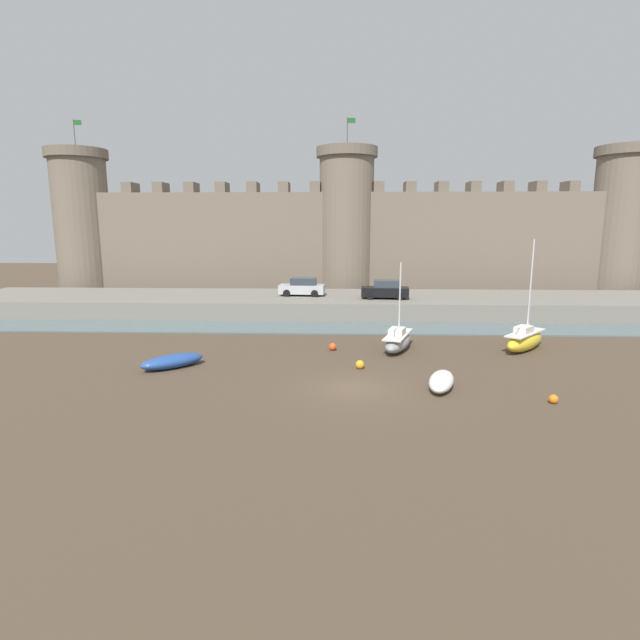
{
  "coord_description": "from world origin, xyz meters",
  "views": [
    {
      "loc": [
        -0.83,
        -23.53,
        7.94
      ],
      "look_at": [
        -1.88,
        4.88,
        2.5
      ],
      "focal_mm": 28.0,
      "sensor_mm": 36.0,
      "label": 1
    }
  ],
  "objects_px": {
    "car_quay_east": "(302,287)",
    "mooring_buoy_near_channel": "(360,365)",
    "rowboat_midflat_right": "(172,361)",
    "rowboat_midflat_left": "(441,381)",
    "car_quay_centre_east": "(385,290)",
    "mooring_buoy_off_centre": "(553,399)",
    "sailboat_near_channel_left": "(525,340)",
    "mooring_buoy_near_shore": "(333,347)",
    "sailboat_near_channel_right": "(398,341)"
  },
  "relations": [
    {
      "from": "mooring_buoy_near_shore",
      "to": "car_quay_centre_east",
      "type": "distance_m",
      "value": 13.47
    },
    {
      "from": "sailboat_near_channel_left",
      "to": "car_quay_centre_east",
      "type": "height_order",
      "value": "sailboat_near_channel_left"
    },
    {
      "from": "sailboat_near_channel_left",
      "to": "car_quay_east",
      "type": "distance_m",
      "value": 20.52
    },
    {
      "from": "car_quay_centre_east",
      "to": "car_quay_east",
      "type": "bearing_deg",
      "value": 168.0
    },
    {
      "from": "car_quay_centre_east",
      "to": "mooring_buoy_near_shore",
      "type": "bearing_deg",
      "value": -109.66
    },
    {
      "from": "mooring_buoy_off_centre",
      "to": "mooring_buoy_near_channel",
      "type": "xyz_separation_m",
      "value": [
        -8.5,
        5.21,
        0.04
      ]
    },
    {
      "from": "mooring_buoy_off_centre",
      "to": "mooring_buoy_near_shore",
      "type": "relative_size",
      "value": 0.86
    },
    {
      "from": "rowboat_midflat_right",
      "to": "mooring_buoy_near_shore",
      "type": "xyz_separation_m",
      "value": [
        8.98,
        4.33,
        -0.16
      ]
    },
    {
      "from": "rowboat_midflat_right",
      "to": "car_quay_east",
      "type": "bearing_deg",
      "value": 71.88
    },
    {
      "from": "rowboat_midflat_left",
      "to": "mooring_buoy_near_shore",
      "type": "height_order",
      "value": "rowboat_midflat_left"
    },
    {
      "from": "sailboat_near_channel_right",
      "to": "mooring_buoy_off_centre",
      "type": "bearing_deg",
      "value": -58.44
    },
    {
      "from": "sailboat_near_channel_left",
      "to": "mooring_buoy_off_centre",
      "type": "xyz_separation_m",
      "value": [
        -2.24,
        -9.82,
        -0.48
      ]
    },
    {
      "from": "rowboat_midflat_left",
      "to": "car_quay_east",
      "type": "bearing_deg",
      "value": 111.35
    },
    {
      "from": "mooring_buoy_near_shore",
      "to": "car_quay_east",
      "type": "xyz_separation_m",
      "value": [
        -2.95,
        14.11,
        2.09
      ]
    },
    {
      "from": "rowboat_midflat_left",
      "to": "mooring_buoy_near_channel",
      "type": "distance_m",
      "value": 5.06
    },
    {
      "from": "sailboat_near_channel_left",
      "to": "mooring_buoy_near_shore",
      "type": "bearing_deg",
      "value": -177.69
    },
    {
      "from": "rowboat_midflat_right",
      "to": "mooring_buoy_off_centre",
      "type": "height_order",
      "value": "rowboat_midflat_right"
    },
    {
      "from": "mooring_buoy_near_channel",
      "to": "car_quay_east",
      "type": "distance_m",
      "value": 18.89
    },
    {
      "from": "sailboat_near_channel_left",
      "to": "car_quay_centre_east",
      "type": "bearing_deg",
      "value": 123.11
    },
    {
      "from": "rowboat_midflat_right",
      "to": "mooring_buoy_off_centre",
      "type": "relative_size",
      "value": 8.5
    },
    {
      "from": "rowboat_midflat_right",
      "to": "car_quay_centre_east",
      "type": "relative_size",
      "value": 0.85
    },
    {
      "from": "sailboat_near_channel_left",
      "to": "mooring_buoy_near_channel",
      "type": "xyz_separation_m",
      "value": [
        -10.74,
        -4.6,
        -0.45
      ]
    },
    {
      "from": "mooring_buoy_near_channel",
      "to": "car_quay_east",
      "type": "bearing_deg",
      "value": 103.96
    },
    {
      "from": "mooring_buoy_near_shore",
      "to": "car_quay_east",
      "type": "distance_m",
      "value": 14.56
    },
    {
      "from": "sailboat_near_channel_left",
      "to": "mooring_buoy_off_centre",
      "type": "distance_m",
      "value": 10.08
    },
    {
      "from": "sailboat_near_channel_right",
      "to": "mooring_buoy_near_shore",
      "type": "bearing_deg",
      "value": -176.2
    },
    {
      "from": "mooring_buoy_near_channel",
      "to": "rowboat_midflat_left",
      "type": "bearing_deg",
      "value": -40.15
    },
    {
      "from": "sailboat_near_channel_right",
      "to": "car_quay_centre_east",
      "type": "xyz_separation_m",
      "value": [
        0.29,
        12.25,
        1.71
      ]
    },
    {
      "from": "sailboat_near_channel_right",
      "to": "car_quay_east",
      "type": "height_order",
      "value": "sailboat_near_channel_right"
    },
    {
      "from": "rowboat_midflat_left",
      "to": "car_quay_centre_east",
      "type": "height_order",
      "value": "car_quay_centre_east"
    },
    {
      "from": "car_quay_east",
      "to": "sailboat_near_channel_right",
      "type": "bearing_deg",
      "value": -62.7
    },
    {
      "from": "mooring_buoy_near_shore",
      "to": "rowboat_midflat_left",
      "type": "bearing_deg",
      "value": -53.53
    },
    {
      "from": "rowboat_midflat_left",
      "to": "car_quay_east",
      "type": "xyz_separation_m",
      "value": [
        -8.4,
        21.48,
        1.95
      ]
    },
    {
      "from": "mooring_buoy_near_channel",
      "to": "mooring_buoy_near_shore",
      "type": "distance_m",
      "value": 4.4
    },
    {
      "from": "sailboat_near_channel_right",
      "to": "car_quay_east",
      "type": "distance_m",
      "value": 15.66
    },
    {
      "from": "rowboat_midflat_right",
      "to": "sailboat_near_channel_right",
      "type": "distance_m",
      "value": 13.95
    },
    {
      "from": "mooring_buoy_off_centre",
      "to": "mooring_buoy_near_shore",
      "type": "xyz_separation_m",
      "value": [
        -10.08,
        9.32,
        0.03
      ]
    },
    {
      "from": "sailboat_near_channel_left",
      "to": "car_quay_centre_east",
      "type": "distance_m",
      "value": 14.46
    },
    {
      "from": "rowboat_midflat_right",
      "to": "car_quay_east",
      "type": "relative_size",
      "value": 0.85
    },
    {
      "from": "mooring_buoy_off_centre",
      "to": "rowboat_midflat_left",
      "type": "bearing_deg",
      "value": 157.16
    },
    {
      "from": "mooring_buoy_off_centre",
      "to": "sailboat_near_channel_left",
      "type": "bearing_deg",
      "value": 77.15
    },
    {
      "from": "sailboat_near_channel_right",
      "to": "mooring_buoy_near_channel",
      "type": "relative_size",
      "value": 11.41
    },
    {
      "from": "car_quay_east",
      "to": "mooring_buoy_near_channel",
      "type": "bearing_deg",
      "value": -76.04
    },
    {
      "from": "rowboat_midflat_left",
      "to": "car_quay_centre_east",
      "type": "xyz_separation_m",
      "value": [
        -0.97,
        19.9,
        1.95
      ]
    },
    {
      "from": "car_quay_east",
      "to": "sailboat_near_channel_left",
      "type": "bearing_deg",
      "value": -41.71
    },
    {
      "from": "rowboat_midflat_right",
      "to": "sailboat_near_channel_left",
      "type": "height_order",
      "value": "sailboat_near_channel_left"
    },
    {
      "from": "rowboat_midflat_right",
      "to": "mooring_buoy_off_centre",
      "type": "distance_m",
      "value": 19.71
    },
    {
      "from": "rowboat_midflat_left",
      "to": "car_quay_centre_east",
      "type": "relative_size",
      "value": 0.81
    },
    {
      "from": "sailboat_near_channel_left",
      "to": "mooring_buoy_near_channel",
      "type": "height_order",
      "value": "sailboat_near_channel_left"
    },
    {
      "from": "rowboat_midflat_right",
      "to": "car_quay_east",
      "type": "xyz_separation_m",
      "value": [
        6.03,
        18.43,
        1.93
      ]
    }
  ]
}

